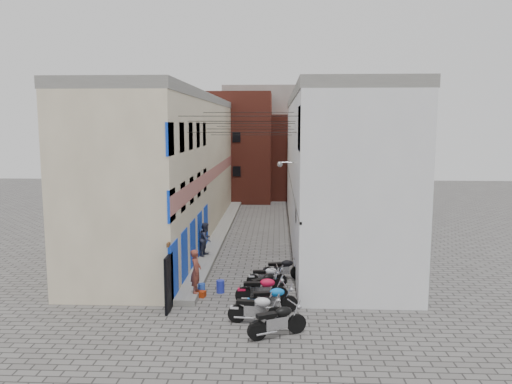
# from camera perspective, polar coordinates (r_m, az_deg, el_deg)

# --- Properties ---
(ground) EXTENTS (90.00, 90.00, 0.00)m
(ground) POSITION_cam_1_polar(r_m,az_deg,el_deg) (20.19, -2.41, -13.05)
(ground) COLOR #5A5755
(ground) RESTS_ON ground
(plinth) EXTENTS (0.90, 26.00, 0.25)m
(plinth) POSITION_cam_1_polar(r_m,az_deg,el_deg) (32.78, -4.03, -4.64)
(plinth) COLOR slate
(plinth) RESTS_ON ground
(building_left) EXTENTS (5.10, 27.00, 9.00)m
(building_left) POSITION_cam_1_polar(r_m,az_deg,el_deg) (32.54, -9.25, 2.98)
(building_left) COLOR #C3B493
(building_left) RESTS_ON ground
(building_right) EXTENTS (5.94, 26.00, 9.00)m
(building_right) POSITION_cam_1_polar(r_m,az_deg,el_deg) (32.08, 8.52, 2.94)
(building_right) COLOR silver
(building_right) RESTS_ON ground
(building_far_brick_left) EXTENTS (6.00, 6.00, 10.00)m
(building_far_brick_left) POSITION_cam_1_polar(r_m,az_deg,el_deg) (46.99, -1.93, 5.16)
(building_far_brick_left) COLOR maroon
(building_far_brick_left) RESTS_ON ground
(building_far_brick_right) EXTENTS (5.00, 6.00, 8.00)m
(building_far_brick_right) POSITION_cam_1_polar(r_m,az_deg,el_deg) (48.92, 4.12, 4.08)
(building_far_brick_right) COLOR maroon
(building_far_brick_right) RESTS_ON ground
(building_far_concrete) EXTENTS (8.00, 5.00, 11.00)m
(building_far_concrete) POSITION_cam_1_polar(r_m,az_deg,el_deg) (52.85, 0.75, 6.01)
(building_far_concrete) COLOR slate
(building_far_concrete) RESTS_ON ground
(far_shopfront) EXTENTS (2.00, 0.30, 2.40)m
(far_shopfront) POSITION_cam_1_polar(r_m,az_deg,el_deg) (44.43, 0.38, 0.09)
(far_shopfront) COLOR black
(far_shopfront) RESTS_ON ground
(overhead_wires) EXTENTS (5.80, 13.02, 1.32)m
(overhead_wires) POSITION_cam_1_polar(r_m,az_deg,el_deg) (26.49, -1.06, 7.68)
(overhead_wires) COLOR black
(overhead_wires) RESTS_ON ground
(motorcycle_a) EXTENTS (2.25, 1.56, 1.26)m
(motorcycle_a) POSITION_cam_1_polar(r_m,az_deg,el_deg) (17.44, 2.45, -14.31)
(motorcycle_a) COLOR black
(motorcycle_a) RESTS_ON ground
(motorcycle_b) EXTENTS (2.14, 0.84, 1.21)m
(motorcycle_b) POSITION_cam_1_polar(r_m,az_deg,el_deg) (18.50, 0.03, -13.05)
(motorcycle_b) COLOR silver
(motorcycle_b) RESTS_ON ground
(motorcycle_c) EXTENTS (2.12, 0.98, 1.18)m
(motorcycle_c) POSITION_cam_1_polar(r_m,az_deg,el_deg) (19.49, 1.78, -11.99)
(motorcycle_c) COLOR blue
(motorcycle_c) RESTS_ON ground
(motorcycle_d) EXTENTS (2.20, 0.87, 1.25)m
(motorcycle_d) POSITION_cam_1_polar(r_m,az_deg,el_deg) (20.43, 0.66, -10.94)
(motorcycle_d) COLOR #BB0D31
(motorcycle_d) RESTS_ON ground
(motorcycle_e) EXTENTS (1.85, 1.74, 1.12)m
(motorcycle_e) POSITION_cam_1_polar(r_m,az_deg,el_deg) (21.29, 1.03, -10.33)
(motorcycle_e) COLOR black
(motorcycle_e) RESTS_ON ground
(motorcycle_f) EXTENTS (1.84, 0.72, 1.04)m
(motorcycle_f) POSITION_cam_1_polar(r_m,az_deg,el_deg) (22.43, 1.24, -9.49)
(motorcycle_f) COLOR silver
(motorcycle_f) RESTS_ON ground
(motorcycle_g) EXTENTS (2.03, 0.87, 1.14)m
(motorcycle_g) POSITION_cam_1_polar(r_m,az_deg,el_deg) (23.39, 3.06, -8.64)
(motorcycle_g) COLOR black
(motorcycle_g) RESTS_ON ground
(person_a) EXTENTS (0.44, 0.67, 1.82)m
(person_a) POSITION_cam_1_polar(r_m,az_deg,el_deg) (20.97, -6.88, -8.96)
(person_a) COLOR brown
(person_a) RESTS_ON plinth
(person_b) EXTENTS (0.88, 1.01, 1.76)m
(person_b) POSITION_cam_1_polar(r_m,az_deg,el_deg) (26.65, -5.76, -5.36)
(person_b) COLOR #2F3246
(person_b) RESTS_ON plinth
(water_jug_near) EXTENTS (0.36, 0.36, 0.48)m
(water_jug_near) POSITION_cam_1_polar(r_m,az_deg,el_deg) (21.63, -6.25, -10.97)
(water_jug_near) COLOR blue
(water_jug_near) RESTS_ON ground
(water_jug_far) EXTENTS (0.46, 0.46, 0.54)m
(water_jug_far) POSITION_cam_1_polar(r_m,az_deg,el_deg) (21.80, -4.09, -10.71)
(water_jug_far) COLOR #2230AE
(water_jug_far) RESTS_ON ground
(red_crate) EXTENTS (0.47, 0.40, 0.25)m
(red_crate) POSITION_cam_1_polar(r_m,az_deg,el_deg) (21.41, -6.36, -11.50)
(red_crate) COLOR #A12E0B
(red_crate) RESTS_ON ground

